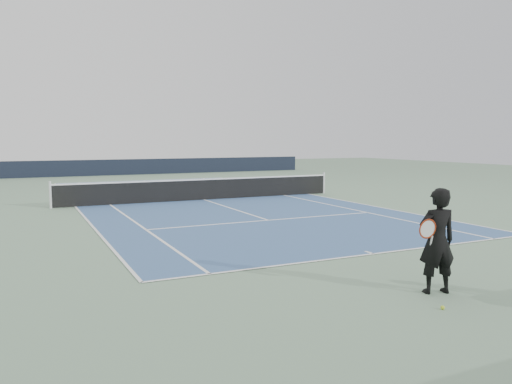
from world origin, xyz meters
name	(u,v)px	position (x,y,z in m)	size (l,w,h in m)	color
ground	(204,200)	(0.00, 0.00, 0.00)	(80.00, 80.00, 0.00)	slate
court_surface	(204,200)	(0.00, 0.00, 0.01)	(10.97, 23.77, 0.01)	#395987
tennis_net	(204,189)	(0.00, 0.00, 0.50)	(12.90, 0.10, 1.07)	silver
windscreen_far	(126,167)	(0.00, 17.88, 0.60)	(30.00, 0.25, 1.20)	black
tennis_player	(437,241)	(-0.92, -14.73, 0.94)	(0.86, 0.66, 1.87)	black
tennis_ball	(443,307)	(-1.47, -15.44, 0.03)	(0.07, 0.07, 0.07)	#C6DB2C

